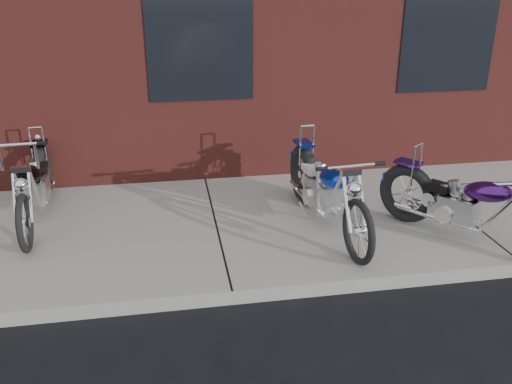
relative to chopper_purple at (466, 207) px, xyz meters
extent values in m
plane|color=black|center=(-2.65, -0.60, -0.55)|extent=(120.00, 120.00, 0.00)
cube|color=gray|center=(-2.65, 0.90, -0.48)|extent=(22.00, 3.00, 0.15)
torus|color=black|center=(-0.34, 0.46, -0.05)|extent=(0.53, 0.66, 0.71)
cube|color=#9B9B9B|center=(0.04, -0.05, -0.06)|extent=(0.46, 0.48, 0.30)
ellipsoid|color=#40135F|center=(0.20, -0.28, 0.23)|extent=(0.53, 0.59, 0.30)
cube|color=black|center=(-0.11, 0.16, 0.14)|extent=(0.35, 0.36, 0.06)
cylinder|color=white|center=(-0.29, 0.40, 0.33)|extent=(0.03, 0.03, 0.47)
cylinder|color=white|center=(0.00, 0.19, -0.19)|extent=(0.56, 0.75, 0.05)
torus|color=black|center=(-1.45, 1.22, -0.02)|extent=(0.21, 0.77, 0.76)
torus|color=black|center=(-1.31, -0.42, -0.06)|extent=(0.13, 0.69, 0.68)
cube|color=#9B9B9B|center=(-1.40, 0.55, -0.03)|extent=(0.33, 0.44, 0.32)
ellipsoid|color=#0F34C7|center=(-1.37, 0.26, 0.27)|extent=(0.32, 0.60, 0.32)
cube|color=#BCB4A8|center=(-1.42, 0.82, 0.18)|extent=(0.28, 0.32, 0.06)
cylinder|color=white|center=(-1.32, -0.29, 0.21)|extent=(0.07, 0.31, 0.57)
cylinder|color=white|center=(-1.33, -0.16, 0.55)|extent=(0.58, 0.08, 0.03)
cylinder|color=white|center=(-1.45, 1.14, 0.37)|extent=(0.03, 0.03, 0.50)
cylinder|color=white|center=(-1.29, 0.79, -0.17)|extent=(0.13, 0.95, 0.05)
torus|color=black|center=(-4.77, 1.97, -0.05)|extent=(0.18, 0.71, 0.71)
torus|color=black|center=(-4.68, 0.43, -0.08)|extent=(0.10, 0.64, 0.64)
cube|color=#9B9B9B|center=(-4.73, 1.34, -0.06)|extent=(0.30, 0.41, 0.29)
ellipsoid|color=black|center=(-4.72, 1.06, 0.23)|extent=(0.29, 0.55, 0.30)
cube|color=black|center=(-4.75, 1.59, 0.14)|extent=(0.25, 0.29, 0.06)
cylinder|color=white|center=(-4.69, 0.55, 0.17)|extent=(0.06, 0.29, 0.53)
cylinder|color=white|center=(-4.70, 0.67, 0.71)|extent=(0.54, 0.06, 0.03)
cylinder|color=white|center=(-4.77, 1.89, 0.32)|extent=(0.02, 0.02, 0.47)
cylinder|color=white|center=(-4.63, 1.56, -0.19)|extent=(0.10, 0.89, 0.05)
camera|label=1|loc=(-3.17, -4.91, 2.37)|focal=38.00mm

